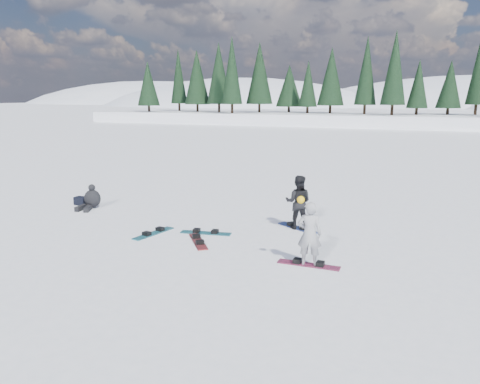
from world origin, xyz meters
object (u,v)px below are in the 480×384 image
(snowboarder_woman, at_px, (309,233))
(gear_bag, at_px, (81,201))
(snowboarder_man, at_px, (298,202))
(snowboard_loose_c, at_px, (206,233))
(snowboard_loose_b, at_px, (198,241))
(snowboard_loose_a, at_px, (154,233))
(seated_rider, at_px, (91,199))

(snowboarder_woman, bearing_deg, gear_bag, -29.34)
(snowboarder_man, bearing_deg, snowboarder_woman, 102.18)
(snowboarder_man, relative_size, snowboard_loose_c, 1.09)
(gear_bag, distance_m, snowboard_loose_c, 6.11)
(snowboard_loose_b, xyz_separation_m, snowboard_loose_a, (-1.56, 0.20, 0.00))
(snowboarder_man, relative_size, gear_bag, 3.65)
(seated_rider, distance_m, snowboard_loose_a, 4.27)
(snowboarder_man, height_order, seated_rider, snowboarder_man)
(snowboard_loose_b, distance_m, snowboard_loose_c, 0.82)
(snowboarder_man, relative_size, snowboard_loose_a, 1.09)
(snowboarder_woman, relative_size, gear_bag, 3.78)
(snowboard_loose_b, bearing_deg, gear_bag, -148.59)
(seated_rider, xyz_separation_m, gear_bag, (-0.70, 0.26, -0.18))
(snowboard_loose_b, distance_m, snowboard_loose_a, 1.58)
(snowboarder_woman, xyz_separation_m, snowboard_loose_b, (-3.27, 0.64, -0.78))
(snowboarder_woman, xyz_separation_m, gear_bag, (-9.34, 3.01, -0.64))
(seated_rider, bearing_deg, snowboarder_woman, -34.92)
(gear_bag, height_order, snowboard_loose_c, gear_bag)
(gear_bag, relative_size, snowboard_loose_c, 0.30)
(snowboard_loose_a, xyz_separation_m, snowboard_loose_c, (1.40, 0.61, 0.00))
(snowboard_loose_a, height_order, snowboard_loose_c, same)
(seated_rider, bearing_deg, snowboard_loose_a, -43.99)
(snowboarder_woman, relative_size, snowboard_loose_c, 1.13)
(seated_rider, distance_m, snowboard_loose_b, 5.78)
(seated_rider, relative_size, snowboard_loose_c, 0.73)
(snowboarder_man, relative_size, snowboard_loose_b, 1.09)
(snowboard_loose_a, bearing_deg, snowboard_loose_c, -55.68)
(snowboarder_woman, bearing_deg, snowboard_loose_b, -22.51)
(snowboarder_man, bearing_deg, seated_rider, -5.97)
(snowboarder_woman, xyz_separation_m, snowboard_loose_c, (-3.43, 1.44, -0.78))
(snowboard_loose_b, bearing_deg, snowboarder_man, 99.72)
(snowboarder_man, xyz_separation_m, gear_bag, (-8.26, 0.03, -0.67))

